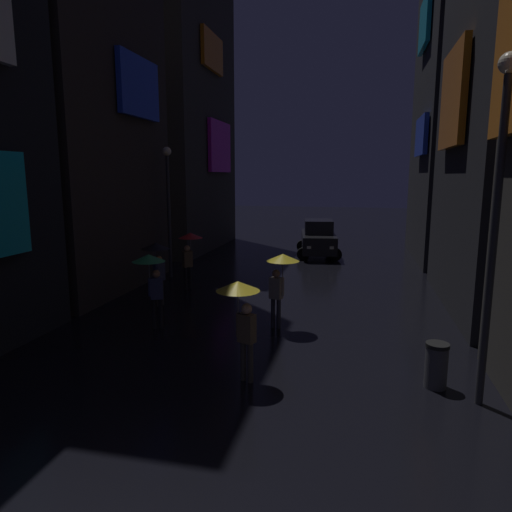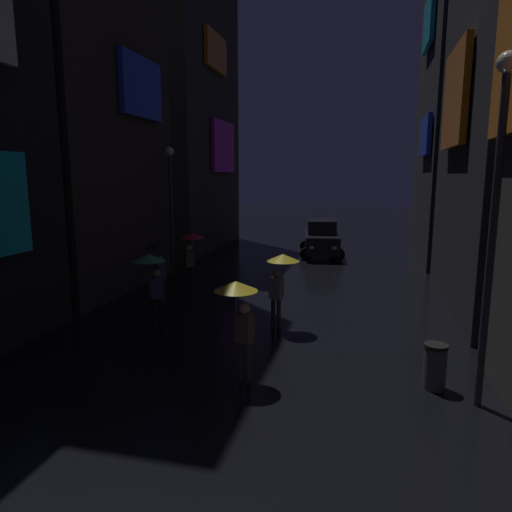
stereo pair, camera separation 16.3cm
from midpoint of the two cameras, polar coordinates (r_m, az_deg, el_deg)
name	(u,v)px [view 1 (the left image)]	position (r m, az deg, el deg)	size (l,w,h in m)	color
building_left_mid	(69,3)	(19.33, -22.59, 27.21)	(4.25, 7.04, 20.33)	#2D2826
building_left_far	(180,109)	(27.43, -9.70, 17.66)	(4.25, 8.84, 15.86)	#33302D
building_right_far	(469,46)	(26.24, 24.86, 22.71)	(4.25, 8.65, 20.72)	#232328
pedestrian_foreground_left_black	(157,256)	(14.97, -12.62, -0.05)	(0.90, 0.90, 2.12)	#38332D
pedestrian_midstreet_centre_green	(151,270)	(12.81, -13.31, -1.76)	(0.90, 0.90, 2.12)	black
pedestrian_far_right_yellow	(281,270)	(12.53, 2.72, -1.76)	(0.90, 0.90, 2.12)	#2D2D38
pedestrian_midstreet_left_red	(190,245)	(17.21, -8.58, 1.38)	(0.90, 0.90, 2.12)	black
pedestrian_near_crossing_yellow	(241,303)	(9.32, -2.42, -5.90)	(0.90, 0.90, 2.12)	#38332D
car_distant	(318,239)	(24.37, 7.59, 2.17)	(2.64, 4.32, 1.92)	black
streetlamp_right_near	(497,198)	(8.96, 27.47, 6.42)	(0.36, 0.36, 6.24)	#2D2D33
streetlamp_left_far	(168,197)	(19.18, -11.14, 7.28)	(0.36, 0.36, 5.36)	#2D2D33
trash_bin	(436,365)	(10.06, 21.16, -12.61)	(0.46, 0.46, 0.93)	#3F3F47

